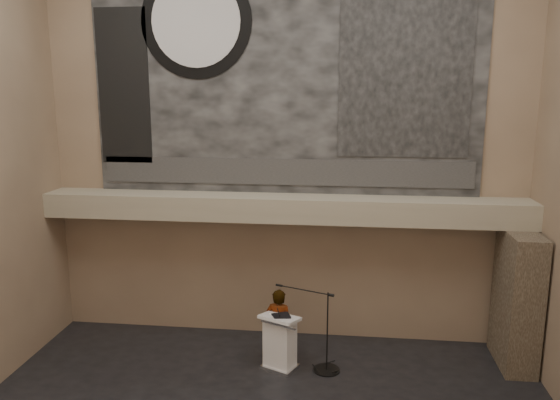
# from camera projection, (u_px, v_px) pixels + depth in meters

# --- Properties ---
(wall_back) EXTENTS (10.00, 0.02, 8.50)m
(wall_back) POSITION_uv_depth(u_px,v_px,m) (284.00, 143.00, 11.37)
(wall_back) COLOR #78614C
(wall_back) RESTS_ON floor
(wall_front) EXTENTS (10.00, 0.02, 8.50)m
(wall_front) POSITION_uv_depth(u_px,v_px,m) (152.00, 265.00, 3.59)
(wall_front) COLOR #78614C
(wall_front) RESTS_ON floor
(soffit) EXTENTS (10.00, 0.80, 0.50)m
(soffit) POSITION_uv_depth(u_px,v_px,m) (282.00, 208.00, 11.24)
(soffit) COLOR gray
(soffit) RESTS_ON wall_back
(sprinkler_left) EXTENTS (0.04, 0.04, 0.06)m
(sprinkler_left) POSITION_uv_depth(u_px,v_px,m) (206.00, 220.00, 11.44)
(sprinkler_left) COLOR #B2893D
(sprinkler_left) RESTS_ON soffit
(sprinkler_right) EXTENTS (0.04, 0.04, 0.06)m
(sprinkler_right) POSITION_uv_depth(u_px,v_px,m) (375.00, 224.00, 11.03)
(sprinkler_right) COLOR #B2893D
(sprinkler_right) RESTS_ON soffit
(banner) EXTENTS (8.00, 0.05, 5.00)m
(banner) POSITION_uv_depth(u_px,v_px,m) (284.00, 72.00, 11.04)
(banner) COLOR black
(banner) RESTS_ON wall_back
(banner_text_strip) EXTENTS (7.76, 0.02, 0.55)m
(banner_text_strip) POSITION_uv_depth(u_px,v_px,m) (284.00, 172.00, 11.42)
(banner_text_strip) COLOR #2D2D2D
(banner_text_strip) RESTS_ON banner
(banner_clock_rim) EXTENTS (2.30, 0.02, 2.30)m
(banner_clock_rim) POSITION_uv_depth(u_px,v_px,m) (196.00, 21.00, 11.01)
(banner_clock_rim) COLOR black
(banner_clock_rim) RESTS_ON banner
(banner_clock_face) EXTENTS (1.84, 0.02, 1.84)m
(banner_clock_face) POSITION_uv_depth(u_px,v_px,m) (196.00, 21.00, 10.99)
(banner_clock_face) COLOR silver
(banner_clock_face) RESTS_ON banner
(banner_building_print) EXTENTS (2.60, 0.02, 3.60)m
(banner_building_print) POSITION_uv_depth(u_px,v_px,m) (406.00, 66.00, 10.71)
(banner_building_print) COLOR black
(banner_building_print) RESTS_ON banner
(banner_brick_print) EXTENTS (1.10, 0.02, 3.20)m
(banner_brick_print) POSITION_uv_depth(u_px,v_px,m) (124.00, 87.00, 11.46)
(banner_brick_print) COLOR black
(banner_brick_print) RESTS_ON banner
(stone_pier) EXTENTS (0.60, 1.40, 2.70)m
(stone_pier) POSITION_uv_depth(u_px,v_px,m) (517.00, 299.00, 10.60)
(stone_pier) COLOR #3E3226
(stone_pier) RESTS_ON floor
(lectern) EXTENTS (0.85, 0.75, 1.13)m
(lectern) POSITION_uv_depth(u_px,v_px,m) (280.00, 342.00, 10.54)
(lectern) COLOR silver
(lectern) RESTS_ON floor
(binder) EXTENTS (0.40, 0.36, 0.04)m
(binder) POSITION_uv_depth(u_px,v_px,m) (281.00, 316.00, 10.39)
(binder) COLOR black
(binder) RESTS_ON lectern
(papers) EXTENTS (0.26, 0.32, 0.00)m
(papers) POSITION_uv_depth(u_px,v_px,m) (275.00, 315.00, 10.45)
(papers) COLOR white
(papers) RESTS_ON lectern
(speaker_person) EXTENTS (0.61, 0.45, 1.52)m
(speaker_person) POSITION_uv_depth(u_px,v_px,m) (279.00, 326.00, 10.81)
(speaker_person) COLOR white
(speaker_person) RESTS_ON floor
(mic_stand) EXTENTS (1.29, 0.67, 1.60)m
(mic_stand) POSITION_uv_depth(u_px,v_px,m) (325.00, 359.00, 10.56)
(mic_stand) COLOR black
(mic_stand) RESTS_ON floor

